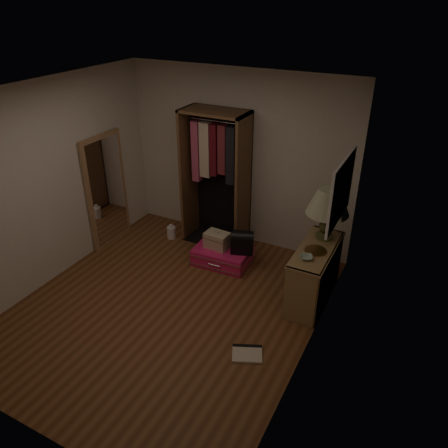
{
  "coord_description": "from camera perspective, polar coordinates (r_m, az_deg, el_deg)",
  "views": [
    {
      "loc": [
        2.59,
        -3.5,
        3.52
      ],
      "look_at": [
        0.3,
        0.95,
        0.8
      ],
      "focal_mm": 35.0,
      "sensor_mm": 36.0,
      "label": 1
    }
  ],
  "objects": [
    {
      "name": "ceramic_bowl",
      "position": [
        5.16,
        10.67,
        -4.3
      ],
      "size": [
        0.2,
        0.2,
        0.04
      ],
      "primitive_type": "imported",
      "rotation": [
        0.0,
        0.0,
        0.39
      ],
      "color": "#96B49C",
      "rests_on": "console_bookshelf"
    },
    {
      "name": "console_bookshelf",
      "position": [
        5.62,
        11.77,
        -6.04
      ],
      "size": [
        0.42,
        1.12,
        0.75
      ],
      "color": "olive",
      "rests_on": "ground"
    },
    {
      "name": "train_case",
      "position": [
        6.21,
        -0.91,
        -2.1
      ],
      "size": [
        0.36,
        0.26,
        0.25
      ],
      "rotation": [
        0.0,
        0.0,
        -0.07
      ],
      "color": "#B6A88B",
      "rests_on": "pink_suitcase"
    },
    {
      "name": "floor_mirror",
      "position": [
        6.77,
        -15.08,
        4.27
      ],
      "size": [
        0.06,
        0.8,
        1.7
      ],
      "color": "#9F744D",
      "rests_on": "ground"
    },
    {
      "name": "ground",
      "position": [
        5.6,
        -7.32,
        -10.71
      ],
      "size": [
        4.0,
        4.0,
        0.0
      ],
      "primitive_type": "plane",
      "color": "brown",
      "rests_on": "ground"
    },
    {
      "name": "open_wardrobe",
      "position": [
        6.41,
        -0.81,
        7.47
      ],
      "size": [
        0.95,
        0.5,
        2.05
      ],
      "color": "brown",
      "rests_on": "ground"
    },
    {
      "name": "brass_tray",
      "position": [
        5.33,
        11.86,
        -3.42
      ],
      "size": [
        0.33,
        0.33,
        0.02
      ],
      "rotation": [
        0.0,
        0.0,
        0.29
      ],
      "color": "#A4763F",
      "rests_on": "console_bookshelf"
    },
    {
      "name": "room_walls",
      "position": [
        4.79,
        -7.38,
        3.33
      ],
      "size": [
        3.52,
        4.02,
        2.6
      ],
      "color": "beige",
      "rests_on": "ground"
    },
    {
      "name": "pink_suitcase",
      "position": [
        6.31,
        -0.17,
        -4.08
      ],
      "size": [
        0.82,
        0.62,
        0.24
      ],
      "rotation": [
        0.0,
        0.0,
        0.05
      ],
      "color": "#DE1B60",
      "rests_on": "ground"
    },
    {
      "name": "black_bag",
      "position": [
        6.07,
        2.41,
        -2.26
      ],
      "size": [
        0.36,
        0.29,
        0.34
      ],
      "rotation": [
        0.0,
        0.0,
        0.34
      ],
      "color": "black",
      "rests_on": "pink_suitcase"
    },
    {
      "name": "white_jug",
      "position": [
        6.97,
        -6.9,
        -1.07
      ],
      "size": [
        0.18,
        0.18,
        0.24
      ],
      "rotation": [
        0.0,
        0.0,
        -0.4
      ],
      "color": "white",
      "rests_on": "ground"
    },
    {
      "name": "table_lamp",
      "position": [
        5.42,
        13.47,
        2.72
      ],
      "size": [
        0.65,
        0.65,
        0.66
      ],
      "rotation": [
        0.0,
        0.0,
        0.26
      ],
      "color": "#454D25",
      "rests_on": "console_bookshelf"
    },
    {
      "name": "floor_book",
      "position": [
        4.97,
        3.04,
        -16.43
      ],
      "size": [
        0.4,
        0.37,
        0.03
      ],
      "rotation": [
        0.0,
        0.0,
        0.42
      ],
      "color": "beige",
      "rests_on": "ground"
    }
  ]
}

